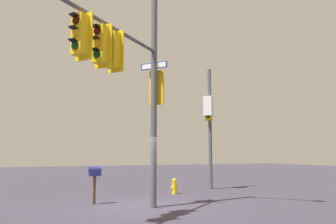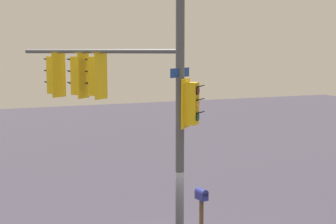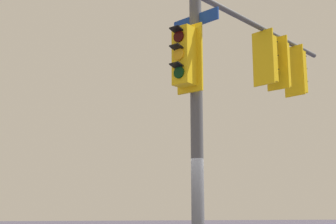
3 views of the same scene
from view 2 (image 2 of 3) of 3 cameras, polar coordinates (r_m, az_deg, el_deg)
name	(u,v)px [view 2 (image 2 of 3)]	position (r m, az deg, el deg)	size (l,w,h in m)	color
main_signal_pole_assembly	(135,69)	(13.61, -3.79, 4.86)	(6.09, 3.86, 10.00)	#4C4F54
mailbox	(202,198)	(16.10, 3.83, -9.68)	(0.46, 0.28, 1.41)	#4C3823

